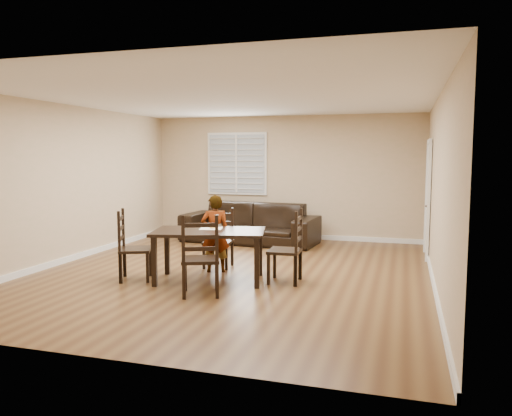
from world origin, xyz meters
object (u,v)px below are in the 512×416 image
(sofa, at_px, (249,223))
(dining_table, at_px, (209,236))
(child, at_px, (215,234))
(chair_near, at_px, (220,240))
(chair_right, at_px, (294,250))
(chair_far, at_px, (200,260))
(donut, at_px, (212,227))
(chair_left, at_px, (127,248))

(sofa, bearing_deg, dining_table, -77.44)
(child, bearing_deg, dining_table, 81.88)
(chair_near, height_order, chair_right, chair_right)
(chair_far, xyz_separation_m, donut, (-0.23, 1.01, 0.28))
(chair_right, relative_size, donut, 11.78)
(chair_right, bearing_deg, donut, -89.09)
(dining_table, height_order, chair_right, chair_right)
(chair_far, relative_size, child, 0.89)
(chair_right, xyz_separation_m, donut, (-1.22, -0.07, 0.29))
(dining_table, xyz_separation_m, chair_right, (1.20, 0.25, -0.18))
(chair_left, xyz_separation_m, donut, (1.17, 0.47, 0.30))
(chair_left, xyz_separation_m, child, (1.06, 0.86, 0.14))
(chair_near, bearing_deg, chair_left, -131.35)
(donut, bearing_deg, chair_left, -157.92)
(chair_near, height_order, child, child)
(chair_left, relative_size, donut, 11.59)
(chair_far, height_order, chair_right, chair_far)
(dining_table, xyz_separation_m, sofa, (-0.41, 3.27, -0.25))
(chair_far, distance_m, chair_left, 1.50)
(chair_far, distance_m, child, 1.44)
(chair_far, xyz_separation_m, chair_left, (-1.40, 0.54, -0.02))
(sofa, bearing_deg, donut, -77.41)
(chair_left, bearing_deg, child, -74.20)
(chair_far, bearing_deg, sofa, -103.53)
(chair_near, bearing_deg, child, -83.60)
(donut, height_order, sofa, sofa)
(child, xyz_separation_m, sofa, (-0.28, 2.70, -0.20))
(chair_far, relative_size, chair_left, 1.04)
(chair_left, bearing_deg, dining_table, -99.33)
(dining_table, bearing_deg, sofa, 84.32)
(dining_table, bearing_deg, chair_left, -178.93)
(dining_table, relative_size, chair_near, 1.81)
(chair_left, distance_m, sofa, 3.65)
(dining_table, relative_size, chair_far, 1.62)
(sofa, bearing_deg, child, -78.65)
(chair_near, bearing_deg, chair_far, -81.15)
(dining_table, bearing_deg, chair_right, -1.10)
(child, bearing_deg, chair_left, 18.08)
(chair_far, bearing_deg, chair_left, -43.20)
(dining_table, height_order, chair_far, chair_far)
(child, bearing_deg, sofa, -105.02)
(chair_far, height_order, child, child)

